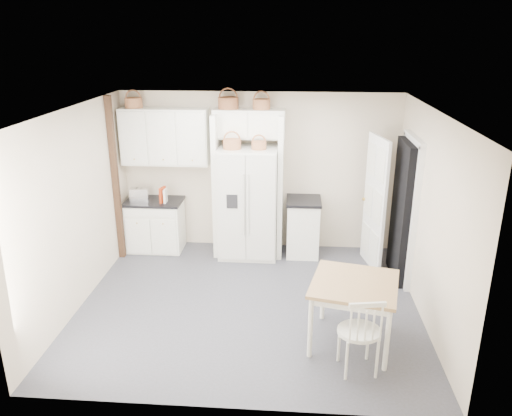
{
  "coord_description": "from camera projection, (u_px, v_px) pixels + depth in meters",
  "views": [
    {
      "loc": [
        0.55,
        -5.91,
        3.49
      ],
      "look_at": [
        0.07,
        0.4,
        1.24
      ],
      "focal_mm": 35.0,
      "sensor_mm": 36.0,
      "label": 1
    }
  ],
  "objects": [
    {
      "name": "counter_left",
      "position": [
        154.0,
        201.0,
        8.2
      ],
      "size": [
        0.93,
        0.6,
        0.04
      ],
      "primitive_type": "cube",
      "color": "black",
      "rests_on": "base_cab_left"
    },
    {
      "name": "wall_left",
      "position": [
        76.0,
        209.0,
        6.49
      ],
      "size": [
        0.0,
        4.0,
        4.0
      ],
      "primitive_type": "plane",
      "rotation": [
        1.57,
        0.0,
        1.57
      ],
      "color": "beige",
      "rests_on": "floor"
    },
    {
      "name": "refrigerator",
      "position": [
        248.0,
        202.0,
        8.0
      ],
      "size": [
        0.92,
        0.74,
        1.79
      ],
      "primitive_type": "cube",
      "color": "silver",
      "rests_on": "floor"
    },
    {
      "name": "basket_fridge_a",
      "position": [
        232.0,
        144.0,
        7.6
      ],
      "size": [
        0.28,
        0.28,
        0.15
      ],
      "primitive_type": "cylinder",
      "color": "brown",
      "rests_on": "refrigerator"
    },
    {
      "name": "bridge_cabinet",
      "position": [
        249.0,
        124.0,
        7.78
      ],
      "size": [
        1.12,
        0.34,
        0.45
      ],
      "primitive_type": "cube",
      "color": "white",
      "rests_on": "wall_back"
    },
    {
      "name": "windsor_chair",
      "position": [
        359.0,
        331.0,
        5.3
      ],
      "size": [
        0.53,
        0.5,
        0.96
      ],
      "primitive_type": "cube",
      "rotation": [
        0.0,
        0.0,
        0.17
      ],
      "color": "white",
      "rests_on": "floor"
    },
    {
      "name": "trim_post",
      "position": [
        115.0,
        180.0,
        7.75
      ],
      "size": [
        0.09,
        0.09,
        2.6
      ],
      "primitive_type": "cube",
      "color": "black",
      "rests_on": "floor"
    },
    {
      "name": "counter_right",
      "position": [
        304.0,
        201.0,
        8.0
      ],
      "size": [
        0.55,
        0.66,
        0.04
      ],
      "primitive_type": "cube",
      "color": "black",
      "rests_on": "base_cab_right"
    },
    {
      "name": "base_cab_left",
      "position": [
        156.0,
        226.0,
        8.35
      ],
      "size": [
        0.89,
        0.56,
        0.82
      ],
      "primitive_type": "cube",
      "color": "white",
      "rests_on": "floor"
    },
    {
      "name": "floor",
      "position": [
        249.0,
        304.0,
        6.76
      ],
      "size": [
        4.5,
        4.5,
        0.0
      ],
      "primitive_type": "plane",
      "color": "#474753",
      "rests_on": "ground"
    },
    {
      "name": "basket_upper_a",
      "position": [
        134.0,
        103.0,
        7.81
      ],
      "size": [
        0.27,
        0.27,
        0.16
      ],
      "primitive_type": "cylinder",
      "color": "brown",
      "rests_on": "upper_cabinet"
    },
    {
      "name": "ceiling",
      "position": [
        248.0,
        111.0,
        5.89
      ],
      "size": [
        4.5,
        4.5,
        0.0
      ],
      "primitive_type": "plane",
      "color": "white",
      "rests_on": "wall_back"
    },
    {
      "name": "wall_back",
      "position": [
        259.0,
        172.0,
        8.21
      ],
      "size": [
        4.5,
        0.0,
        4.5
      ],
      "primitive_type": "plane",
      "rotation": [
        1.57,
        0.0,
        0.0
      ],
      "color": "beige",
      "rests_on": "floor"
    },
    {
      "name": "basket_bridge_a",
      "position": [
        228.0,
        103.0,
        7.7
      ],
      "size": [
        0.32,
        0.32,
        0.18
      ],
      "primitive_type": "cylinder",
      "color": "brown",
      "rests_on": "bridge_cabinet"
    },
    {
      "name": "doorway_void",
      "position": [
        403.0,
        212.0,
        7.21
      ],
      "size": [
        0.18,
        0.85,
        2.05
      ],
      "primitive_type": "cube",
      "color": "black",
      "rests_on": "floor"
    },
    {
      "name": "fridge_panel_left",
      "position": [
        217.0,
        185.0,
        8.02
      ],
      "size": [
        0.08,
        0.6,
        2.3
      ],
      "primitive_type": "cube",
      "color": "white",
      "rests_on": "floor"
    },
    {
      "name": "dining_table",
      "position": [
        353.0,
        313.0,
        5.8
      ],
      "size": [
        1.14,
        1.14,
        0.79
      ],
      "primitive_type": "cube",
      "rotation": [
        0.0,
        0.0,
        -0.22
      ],
      "color": "olive",
      "rests_on": "floor"
    },
    {
      "name": "cookbook_red",
      "position": [
        163.0,
        195.0,
        8.06
      ],
      "size": [
        0.08,
        0.18,
        0.26
      ],
      "primitive_type": "cube",
      "rotation": [
        0.0,
        0.0,
        -0.25
      ],
      "color": "#A93011",
      "rests_on": "counter_left"
    },
    {
      "name": "toaster",
      "position": [
        140.0,
        194.0,
        8.17
      ],
      "size": [
        0.31,
        0.2,
        0.21
      ],
      "primitive_type": "cube",
      "rotation": [
        0.0,
        0.0,
        0.09
      ],
      "color": "silver",
      "rests_on": "counter_left"
    },
    {
      "name": "base_cab_right",
      "position": [
        303.0,
        228.0,
        8.16
      ],
      "size": [
        0.51,
        0.61,
        0.9
      ],
      "primitive_type": "cube",
      "color": "white",
      "rests_on": "floor"
    },
    {
      "name": "upper_cabinet",
      "position": [
        165.0,
        137.0,
        7.95
      ],
      "size": [
        1.4,
        0.34,
        0.9
      ],
      "primitive_type": "cube",
      "color": "white",
      "rests_on": "wall_back"
    },
    {
      "name": "door_slab",
      "position": [
        375.0,
        204.0,
        7.55
      ],
      "size": [
        0.21,
        0.79,
        2.05
      ],
      "primitive_type": "cube",
      "rotation": [
        0.0,
        0.0,
        -1.36
      ],
      "color": "white",
      "rests_on": "floor"
    },
    {
      "name": "cookbook_cream",
      "position": [
        165.0,
        196.0,
        8.07
      ],
      "size": [
        0.03,
        0.15,
        0.22
      ],
      "primitive_type": "cube",
      "rotation": [
        0.0,
        0.0,
        0.0
      ],
      "color": "white",
      "rests_on": "counter_left"
    },
    {
      "name": "basket_bridge_b",
      "position": [
        261.0,
        104.0,
        7.67
      ],
      "size": [
        0.27,
        0.27,
        0.16
      ],
      "primitive_type": "cylinder",
      "color": "brown",
      "rests_on": "bridge_cabinet"
    },
    {
      "name": "fridge_panel_right",
      "position": [
        280.0,
        186.0,
        7.95
      ],
      "size": [
        0.08,
        0.6,
        2.3
      ],
      "primitive_type": "cube",
      "color": "white",
      "rests_on": "floor"
    },
    {
      "name": "wall_right",
      "position": [
        429.0,
        218.0,
        6.17
      ],
      "size": [
        0.0,
        4.0,
        4.0
      ],
      "primitive_type": "plane",
      "rotation": [
        1.57,
        0.0,
        -1.57
      ],
      "color": "beige",
      "rests_on": "floor"
    },
    {
      "name": "basket_fridge_b",
      "position": [
        259.0,
        145.0,
        7.58
      ],
      "size": [
        0.23,
        0.23,
        0.12
      ],
      "primitive_type": "cylinder",
      "color": "brown",
      "rests_on": "refrigerator"
    }
  ]
}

